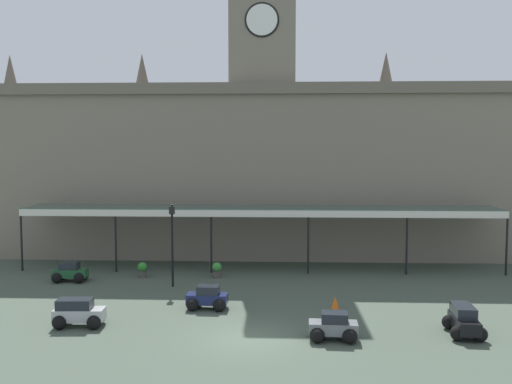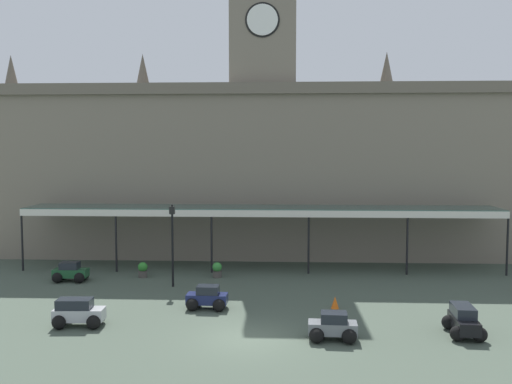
{
  "view_description": "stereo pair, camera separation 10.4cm",
  "coord_description": "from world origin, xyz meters",
  "px_view_note": "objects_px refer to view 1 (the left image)",
  "views": [
    {
      "loc": [
        1.26,
        -22.88,
        8.05
      ],
      "look_at": [
        0.0,
        7.0,
        5.75
      ],
      "focal_mm": 38.59,
      "sensor_mm": 36.0,
      "label": 1
    },
    {
      "loc": [
        1.37,
        -22.87,
        8.05
      ],
      "look_at": [
        0.0,
        7.0,
        5.75
      ],
      "focal_mm": 38.59,
      "sensor_mm": 36.0,
      "label": 2
    }
  ],
  "objects_px": {
    "car_grey_sedan": "(333,328)",
    "planter_forecourt_centre": "(217,270)",
    "victorian_lamppost": "(172,236)",
    "car_black_estate": "(464,322)",
    "car_navy_sedan": "(207,299)",
    "traffic_cone": "(335,302)",
    "car_green_sedan": "(70,273)",
    "planter_by_canopy": "(142,270)",
    "car_silver_estate": "(79,314)"
  },
  "relations": [
    {
      "from": "car_grey_sedan",
      "to": "planter_forecourt_centre",
      "type": "height_order",
      "value": "car_grey_sedan"
    },
    {
      "from": "car_grey_sedan",
      "to": "victorian_lamppost",
      "type": "bearing_deg",
      "value": 134.38
    },
    {
      "from": "car_grey_sedan",
      "to": "car_black_estate",
      "type": "bearing_deg",
      "value": 8.68
    },
    {
      "from": "car_navy_sedan",
      "to": "planter_forecourt_centre",
      "type": "height_order",
      "value": "car_navy_sedan"
    },
    {
      "from": "traffic_cone",
      "to": "victorian_lamppost",
      "type": "bearing_deg",
      "value": 155.92
    },
    {
      "from": "car_green_sedan",
      "to": "planter_forecourt_centre",
      "type": "relative_size",
      "value": 2.16
    },
    {
      "from": "planter_forecourt_centre",
      "to": "planter_by_canopy",
      "type": "relative_size",
      "value": 1.0
    },
    {
      "from": "car_black_estate",
      "to": "car_navy_sedan",
      "type": "bearing_deg",
      "value": 163.54
    },
    {
      "from": "victorian_lamppost",
      "to": "traffic_cone",
      "type": "xyz_separation_m",
      "value": [
        9.12,
        -4.07,
        -2.73
      ]
    },
    {
      "from": "car_navy_sedan",
      "to": "traffic_cone",
      "type": "distance_m",
      "value": 6.5
    },
    {
      "from": "car_green_sedan",
      "to": "planter_forecourt_centre",
      "type": "distance_m",
      "value": 8.97
    },
    {
      "from": "traffic_cone",
      "to": "planter_forecourt_centre",
      "type": "distance_m",
      "value": 9.41
    },
    {
      "from": "car_grey_sedan",
      "to": "car_silver_estate",
      "type": "bearing_deg",
      "value": 173.43
    },
    {
      "from": "car_grey_sedan",
      "to": "planter_forecourt_centre",
      "type": "xyz_separation_m",
      "value": [
        -6.23,
        11.2,
        -0.01
      ]
    },
    {
      "from": "car_navy_sedan",
      "to": "car_black_estate",
      "type": "bearing_deg",
      "value": -16.46
    },
    {
      "from": "car_black_estate",
      "to": "planter_by_canopy",
      "type": "height_order",
      "value": "car_black_estate"
    },
    {
      "from": "car_green_sedan",
      "to": "victorian_lamppost",
      "type": "height_order",
      "value": "victorian_lamppost"
    },
    {
      "from": "traffic_cone",
      "to": "planter_forecourt_centre",
      "type": "bearing_deg",
      "value": 136.11
    },
    {
      "from": "car_black_estate",
      "to": "traffic_cone",
      "type": "relative_size",
      "value": 3.75
    },
    {
      "from": "car_black_estate",
      "to": "planter_by_canopy",
      "type": "bearing_deg",
      "value": 148.73
    },
    {
      "from": "car_navy_sedan",
      "to": "planter_by_canopy",
      "type": "xyz_separation_m",
      "value": [
        -5.0,
        6.68,
        -0.01
      ]
    },
    {
      "from": "car_navy_sedan",
      "to": "victorian_lamppost",
      "type": "xyz_separation_m",
      "value": [
        -2.63,
        4.42,
        2.53
      ]
    },
    {
      "from": "traffic_cone",
      "to": "planter_forecourt_centre",
      "type": "relative_size",
      "value": 0.64
    },
    {
      "from": "car_navy_sedan",
      "to": "planter_by_canopy",
      "type": "distance_m",
      "value": 8.34
    },
    {
      "from": "car_silver_estate",
      "to": "victorian_lamppost",
      "type": "xyz_separation_m",
      "value": [
        2.89,
        7.43,
        2.47
      ]
    },
    {
      "from": "car_silver_estate",
      "to": "car_grey_sedan",
      "type": "bearing_deg",
      "value": -6.57
    },
    {
      "from": "car_silver_estate",
      "to": "traffic_cone",
      "type": "height_order",
      "value": "car_silver_estate"
    },
    {
      "from": "car_grey_sedan",
      "to": "car_black_estate",
      "type": "distance_m",
      "value": 5.81
    },
    {
      "from": "car_green_sedan",
      "to": "car_grey_sedan",
      "type": "xyz_separation_m",
      "value": [
        15.08,
        -9.75,
        0.0
      ]
    },
    {
      "from": "planter_forecourt_centre",
      "to": "car_navy_sedan",
      "type": "bearing_deg",
      "value": -87.54
    },
    {
      "from": "traffic_cone",
      "to": "car_silver_estate",
      "type": "bearing_deg",
      "value": -164.37
    },
    {
      "from": "car_navy_sedan",
      "to": "car_black_estate",
      "type": "height_order",
      "value": "car_black_estate"
    },
    {
      "from": "planter_by_canopy",
      "to": "car_black_estate",
      "type": "bearing_deg",
      "value": -31.27
    },
    {
      "from": "car_silver_estate",
      "to": "car_black_estate",
      "type": "bearing_deg",
      "value": -1.47
    },
    {
      "from": "car_grey_sedan",
      "to": "car_black_estate",
      "type": "relative_size",
      "value": 0.91
    },
    {
      "from": "car_grey_sedan",
      "to": "traffic_cone",
      "type": "height_order",
      "value": "car_grey_sedan"
    },
    {
      "from": "car_silver_estate",
      "to": "planter_by_canopy",
      "type": "height_order",
      "value": "car_silver_estate"
    },
    {
      "from": "traffic_cone",
      "to": "car_black_estate",
      "type": "bearing_deg",
      "value": -36.19
    },
    {
      "from": "car_silver_estate",
      "to": "traffic_cone",
      "type": "xyz_separation_m",
      "value": [
        12.0,
        3.36,
        -0.26
      ]
    },
    {
      "from": "car_grey_sedan",
      "to": "victorian_lamppost",
      "type": "distance_m",
      "value": 12.5
    },
    {
      "from": "car_green_sedan",
      "to": "planter_by_canopy",
      "type": "height_order",
      "value": "car_green_sedan"
    },
    {
      "from": "car_silver_estate",
      "to": "car_navy_sedan",
      "type": "distance_m",
      "value": 6.29
    },
    {
      "from": "victorian_lamppost",
      "to": "car_navy_sedan",
      "type": "bearing_deg",
      "value": -59.25
    },
    {
      "from": "planter_by_canopy",
      "to": "car_navy_sedan",
      "type": "bearing_deg",
      "value": -53.17
    },
    {
      "from": "car_grey_sedan",
      "to": "traffic_cone",
      "type": "bearing_deg",
      "value": 83.28
    },
    {
      "from": "car_navy_sedan",
      "to": "car_black_estate",
      "type": "relative_size",
      "value": 0.91
    },
    {
      "from": "victorian_lamppost",
      "to": "planter_forecourt_centre",
      "type": "height_order",
      "value": "victorian_lamppost"
    },
    {
      "from": "car_black_estate",
      "to": "victorian_lamppost",
      "type": "bearing_deg",
      "value": 151.18
    },
    {
      "from": "victorian_lamppost",
      "to": "planter_forecourt_centre",
      "type": "xyz_separation_m",
      "value": [
        2.34,
        2.45,
        -2.54
      ]
    },
    {
      "from": "car_green_sedan",
      "to": "car_navy_sedan",
      "type": "distance_m",
      "value": 10.63
    }
  ]
}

